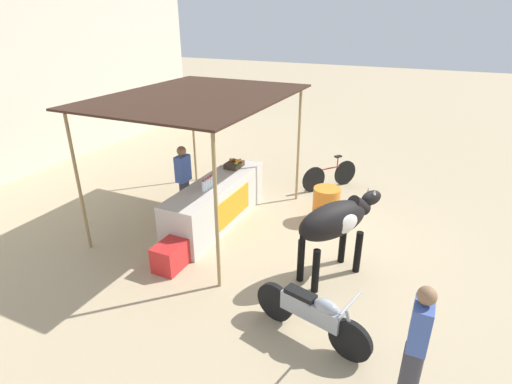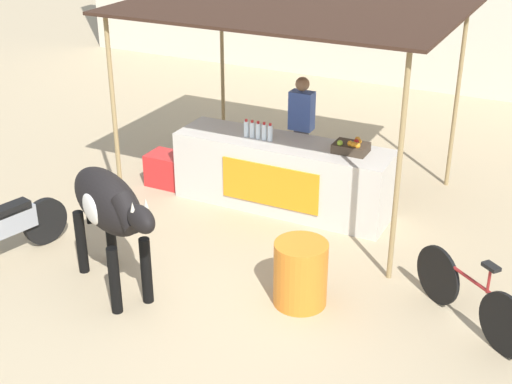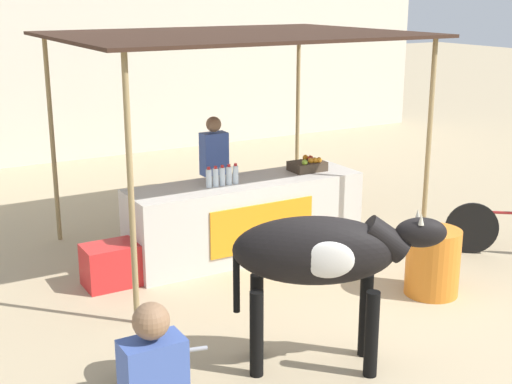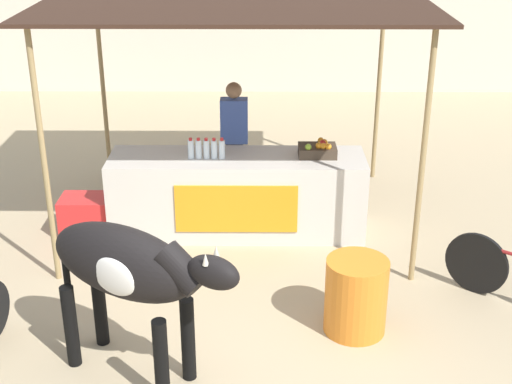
# 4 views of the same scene
# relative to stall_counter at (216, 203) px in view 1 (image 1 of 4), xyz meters

# --- Properties ---
(ground_plane) EXTENTS (60.00, 60.00, 0.00)m
(ground_plane) POSITION_rel_stall_counter_xyz_m (0.00, -2.20, -0.48)
(ground_plane) COLOR tan
(stall_counter) EXTENTS (3.00, 0.82, 0.96)m
(stall_counter) POSITION_rel_stall_counter_xyz_m (0.00, 0.00, 0.00)
(stall_counter) COLOR beige
(stall_counter) RESTS_ON ground
(stall_awning) EXTENTS (4.20, 3.20, 2.73)m
(stall_awning) POSITION_rel_stall_counter_xyz_m (0.00, 0.30, 2.13)
(stall_awning) COLOR #382319
(stall_awning) RESTS_ON ground
(water_bottle_row) EXTENTS (0.43, 0.07, 0.25)m
(water_bottle_row) POSITION_rel_stall_counter_xyz_m (-0.35, -0.05, 0.59)
(water_bottle_row) COLOR silver
(water_bottle_row) RESTS_ON stall_counter
(fruit_crate) EXTENTS (0.44, 0.32, 0.18)m
(fruit_crate) POSITION_rel_stall_counter_xyz_m (0.94, 0.05, 0.55)
(fruit_crate) COLOR #3F3326
(fruit_crate) RESTS_ON stall_counter
(vendor_behind_counter) EXTENTS (0.34, 0.22, 1.65)m
(vendor_behind_counter) POSITION_rel_stall_counter_xyz_m (-0.06, 0.75, 0.37)
(vendor_behind_counter) COLOR #383842
(vendor_behind_counter) RESTS_ON ground
(cooler_box) EXTENTS (0.60, 0.44, 0.48)m
(cooler_box) POSITION_rel_stall_counter_xyz_m (-1.80, -0.10, -0.24)
(cooler_box) COLOR red
(cooler_box) RESTS_ON ground
(water_barrel) EXTENTS (0.58, 0.58, 0.74)m
(water_barrel) POSITION_rel_stall_counter_xyz_m (1.17, -2.07, -0.11)
(water_barrel) COLOR orange
(water_barrel) RESTS_ON ground
(cow) EXTENTS (1.75, 1.24, 1.44)m
(cow) POSITION_rel_stall_counter_xyz_m (-0.79, -2.74, 0.55)
(cow) COLOR black
(cow) RESTS_ON ground
(motorcycle_parked) EXTENTS (0.66, 1.77, 0.90)m
(motorcycle_parked) POSITION_rel_stall_counter_xyz_m (-2.37, -2.87, -0.05)
(motorcycle_parked) COLOR black
(motorcycle_parked) RESTS_ON ground
(bicycle_leaning) EXTENTS (1.34, 1.04, 0.85)m
(bicycle_leaning) POSITION_rel_stall_counter_xyz_m (2.89, -1.69, -0.13)
(bicycle_leaning) COLOR black
(bicycle_leaning) RESTS_ON ground
(passerby_on_street) EXTENTS (0.34, 0.22, 1.65)m
(passerby_on_street) POSITION_rel_stall_counter_xyz_m (-2.90, -4.18, 0.37)
(passerby_on_street) COLOR #383842
(passerby_on_street) RESTS_ON ground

